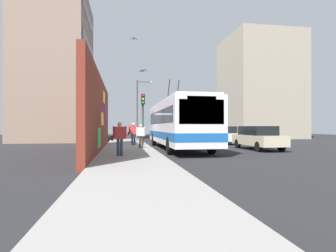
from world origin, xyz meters
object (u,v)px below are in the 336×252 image
object	(u,v)px
parked_car_champagne	(258,137)
street_lamp	(139,106)
pedestrian_near_wall	(120,136)
traffic_light	(143,110)
parked_car_white	(223,135)
pedestrian_at_curb	(141,134)
city_bus	(177,123)
pedestrian_midblock	(133,132)

from	to	relation	value
parked_car_champagne	street_lamp	size ratio (longest dim) A/B	0.74
pedestrian_near_wall	traffic_light	world-z (taller)	traffic_light
parked_car_champagne	parked_car_white	bearing A→B (deg)	-0.00
pedestrian_at_curb	parked_car_champagne	bearing A→B (deg)	-97.21
city_bus	pedestrian_midblock	xyz separation A→B (m)	(1.94, 2.97, -0.67)
parked_car_champagne	pedestrian_near_wall	bearing A→B (deg)	113.23
parked_car_champagne	pedestrian_midblock	world-z (taller)	pedestrian_midblock
pedestrian_at_curb	parked_car_white	bearing A→B (deg)	-55.00
parked_car_white	street_lamp	bearing A→B (deg)	54.95
city_bus	parked_car_white	size ratio (longest dim) A/B	2.75
city_bus	pedestrian_at_curb	size ratio (longest dim) A/B	7.59
city_bus	pedestrian_at_curb	distance (m)	2.70
street_lamp	pedestrian_midblock	bearing A→B (deg)	173.57
pedestrian_midblock	parked_car_champagne	bearing A→B (deg)	-112.70
city_bus	pedestrian_midblock	world-z (taller)	city_bus
city_bus	parked_car_white	xyz separation A→B (m)	(4.94, -5.20, -0.97)
parked_car_champagne	traffic_light	size ratio (longest dim) A/B	1.15
parked_car_white	traffic_light	xyz separation A→B (m)	(-1.70, 7.35, 2.03)
city_bus	pedestrian_at_curb	xyz separation A→B (m)	(-0.49, 2.55, -0.75)
pedestrian_near_wall	city_bus	bearing A→B (deg)	-35.97
pedestrian_at_curb	street_lamp	size ratio (longest dim) A/B	0.25
city_bus	traffic_light	distance (m)	4.03
parked_car_champagne	parked_car_white	xyz separation A→B (m)	(6.41, -0.00, -0.00)
pedestrian_near_wall	traffic_light	bearing A→B (deg)	-11.51
city_bus	pedestrian_near_wall	distance (m)	6.69
city_bus	traffic_light	world-z (taller)	city_bus
pedestrian_at_curb	street_lamp	world-z (taller)	street_lamp
pedestrian_midblock	street_lamp	bearing A→B (deg)	-6.43
pedestrian_midblock	street_lamp	size ratio (longest dim) A/B	0.27
parked_car_champagne	pedestrian_near_wall	size ratio (longest dim) A/B	2.89
city_bus	pedestrian_at_curb	world-z (taller)	city_bus
pedestrian_at_curb	street_lamp	distance (m)	10.87
city_bus	parked_car_white	distance (m)	7.24
parked_car_champagne	parked_car_white	distance (m)	6.41
pedestrian_midblock	city_bus	bearing A→B (deg)	-123.23
parked_car_white	pedestrian_near_wall	size ratio (longest dim) A/B	2.67
parked_car_white	street_lamp	size ratio (longest dim) A/B	0.69
parked_car_white	pedestrian_at_curb	world-z (taller)	pedestrian_at_curb
parked_car_champagne	traffic_light	distance (m)	8.96
pedestrian_near_wall	traffic_light	size ratio (longest dim) A/B	0.40
pedestrian_near_wall	pedestrian_at_curb	size ratio (longest dim) A/B	1.03
pedestrian_at_curb	traffic_light	world-z (taller)	traffic_light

